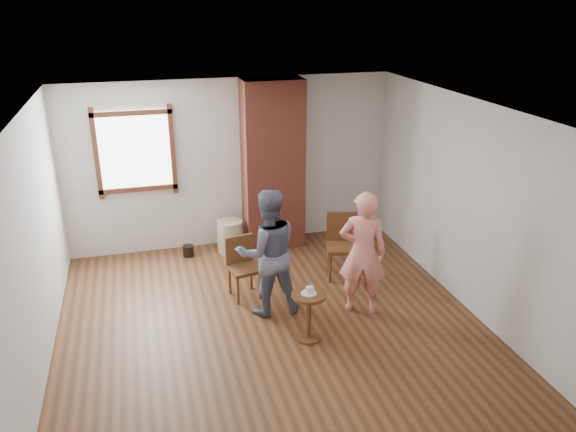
% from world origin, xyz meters
% --- Properties ---
extents(ground, '(5.50, 5.50, 0.00)m').
position_xyz_m(ground, '(0.00, 0.00, 0.00)').
color(ground, brown).
rests_on(ground, ground).
extents(room_shell, '(5.04, 5.52, 2.62)m').
position_xyz_m(room_shell, '(-0.06, 0.61, 1.81)').
color(room_shell, silver).
rests_on(room_shell, ground).
extents(brick_chimney, '(0.90, 0.50, 2.60)m').
position_xyz_m(brick_chimney, '(0.60, 2.50, 1.30)').
color(brick_chimney, '#AE503D').
rests_on(brick_chimney, ground).
extents(stoneware_crock, '(0.47, 0.47, 0.50)m').
position_xyz_m(stoneware_crock, '(-0.11, 2.40, 0.25)').
color(stoneware_crock, '#C3B38D').
rests_on(stoneware_crock, ground).
extents(dark_pot, '(0.21, 0.21, 0.17)m').
position_xyz_m(dark_pot, '(-0.77, 2.40, 0.08)').
color(dark_pot, black).
rests_on(dark_pot, ground).
extents(dining_chair_left, '(0.44, 0.44, 0.81)m').
position_xyz_m(dining_chair_left, '(-0.18, 1.03, 0.45)').
color(dining_chair_left, brown).
rests_on(dining_chair_left, ground).
extents(dining_chair_right, '(0.52, 0.52, 0.91)m').
position_xyz_m(dining_chair_right, '(1.27, 1.22, 0.51)').
color(dining_chair_right, brown).
rests_on(dining_chair_right, ground).
extents(side_table, '(0.40, 0.40, 0.60)m').
position_xyz_m(side_table, '(0.34, -0.20, 0.40)').
color(side_table, brown).
rests_on(side_table, ground).
extents(cake_plate, '(0.18, 0.18, 0.01)m').
position_xyz_m(cake_plate, '(0.34, -0.20, 0.60)').
color(cake_plate, white).
rests_on(cake_plate, side_table).
extents(cake_slice, '(0.08, 0.07, 0.06)m').
position_xyz_m(cake_slice, '(0.35, -0.20, 0.64)').
color(cake_slice, white).
rests_on(cake_slice, cake_plate).
extents(man, '(0.80, 0.63, 1.62)m').
position_xyz_m(man, '(0.05, 0.54, 0.81)').
color(man, '#131434').
rests_on(man, ground).
extents(person_pink, '(0.68, 0.56, 1.59)m').
position_xyz_m(person_pink, '(1.16, 0.24, 0.79)').
color(person_pink, '#FD8F7E').
rests_on(person_pink, ground).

